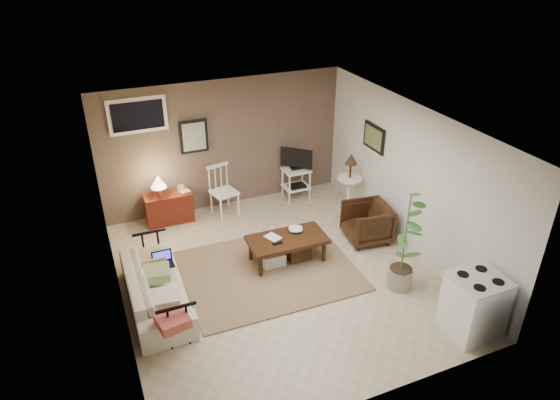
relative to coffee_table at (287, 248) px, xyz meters
name	(u,v)px	position (x,y,z in m)	size (l,w,h in m)	color
floor	(277,275)	(-0.28, -0.28, -0.26)	(5.00, 5.00, 0.00)	#C1B293
art_back	(194,136)	(-0.83, 2.19, 1.19)	(0.50, 0.03, 0.60)	black
art_right	(374,138)	(1.95, 0.77, 1.26)	(0.03, 0.60, 0.45)	black
window	(138,116)	(-1.73, 2.19, 1.69)	(0.96, 0.03, 0.60)	white
rug	(269,270)	(-0.36, -0.14, -0.24)	(2.56, 2.05, 0.02)	#8D6F52
coffee_table	(287,248)	(0.00, 0.00, 0.00)	(1.23, 0.66, 0.46)	#35170E
sofa	(155,283)	(-2.08, -0.24, 0.11)	(1.89, 0.55, 0.74)	white
sofa_pillows	(161,286)	(-2.03, -0.46, 0.20)	(0.36, 1.80, 0.13)	#F3E2C9
sofa_end_rails	(163,284)	(-1.97, -0.24, 0.06)	(0.51, 1.89, 0.64)	black
laptop	(163,260)	(-1.89, 0.09, 0.22)	(0.29, 0.21, 0.20)	black
red_console	(168,205)	(-1.45, 1.95, 0.07)	(0.82, 0.37, 0.95)	maroon
spindle_chair	(224,192)	(-0.45, 1.85, 0.18)	(0.51, 0.51, 0.93)	white
tv_stand	(296,173)	(1.02, 1.87, 0.29)	(0.49, 0.46, 1.04)	white
side_table	(350,177)	(1.68, 1.00, 0.47)	(0.44, 0.44, 1.18)	white
armchair	(367,221)	(1.49, 0.07, 0.10)	(0.69, 0.65, 0.71)	black
potted_plant	(405,239)	(1.26, -1.23, 0.58)	(0.39, 0.39, 1.57)	#9F957E
stove	(474,305)	(1.57, -2.35, 0.17)	(0.65, 0.61, 0.85)	white
bowl	(296,225)	(0.21, 0.13, 0.29)	(0.22, 0.05, 0.22)	#35170E
book_table	(269,233)	(-0.28, 0.05, 0.30)	(0.18, 0.02, 0.24)	#35170E
book_console	(179,186)	(-1.22, 1.95, 0.40)	(0.17, 0.02, 0.22)	#35170E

